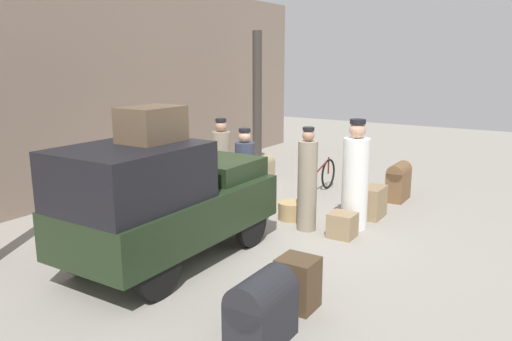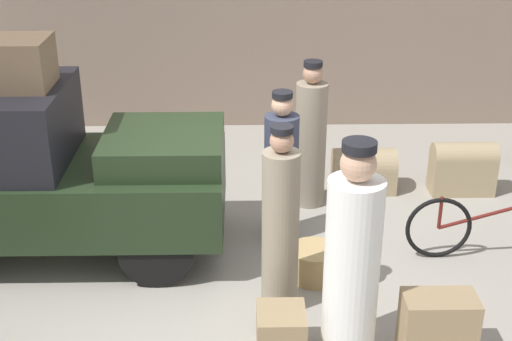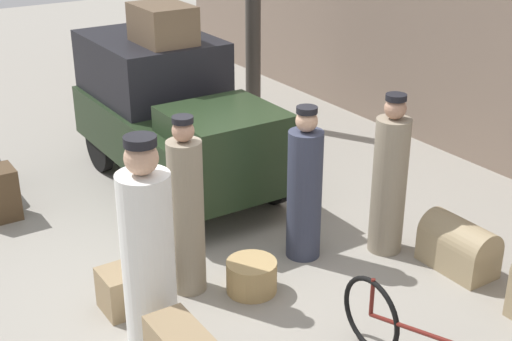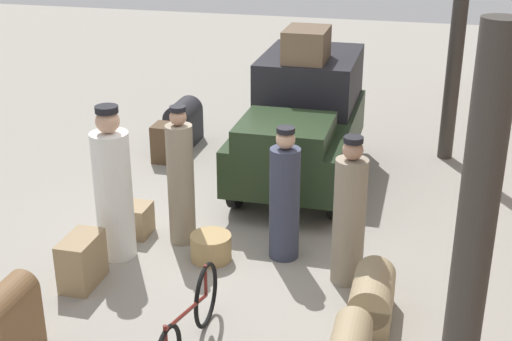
% 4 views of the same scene
% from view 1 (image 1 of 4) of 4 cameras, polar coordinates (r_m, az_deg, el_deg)
% --- Properties ---
extents(ground_plane, '(30.00, 30.00, 0.00)m').
position_cam_1_polar(ground_plane, '(8.51, 0.42, -6.67)').
color(ground_plane, gray).
extents(station_building_facade, '(16.00, 0.15, 4.50)m').
position_cam_1_polar(station_building_facade, '(10.76, -18.57, 9.00)').
color(station_building_facade, gray).
rests_on(station_building_facade, ground).
extents(canopy_pillar_right, '(0.23, 0.23, 3.49)m').
position_cam_1_polar(canopy_pillar_right, '(12.60, 0.13, 7.78)').
color(canopy_pillar_right, '#38332D').
rests_on(canopy_pillar_right, ground).
extents(truck, '(3.29, 1.51, 1.75)m').
position_cam_1_polar(truck, '(6.96, -10.58, -3.22)').
color(truck, black).
rests_on(truck, ground).
extents(bicycle, '(1.75, 0.04, 0.70)m').
position_cam_1_polar(bicycle, '(10.65, 7.06, -0.87)').
color(bicycle, black).
rests_on(bicycle, ground).
extents(wicker_basket, '(0.48, 0.48, 0.31)m').
position_cam_1_polar(wicker_basket, '(8.98, 4.08, -4.61)').
color(wicker_basket, tan).
rests_on(wicker_basket, ground).
extents(porter_standing_middle, '(0.44, 0.44, 1.85)m').
position_cam_1_polar(porter_standing_middle, '(8.50, 11.28, -1.01)').
color(porter_standing_middle, white).
rests_on(porter_standing_middle, ground).
extents(conductor_in_dark_uniform, '(0.35, 0.35, 1.70)m').
position_cam_1_polar(conductor_in_dark_uniform, '(9.72, -3.96, 0.55)').
color(conductor_in_dark_uniform, gray).
rests_on(conductor_in_dark_uniform, ground).
extents(porter_carrying_trunk, '(0.32, 0.32, 1.74)m').
position_cam_1_polar(porter_carrying_trunk, '(8.29, 5.88, -1.44)').
color(porter_carrying_trunk, gray).
rests_on(porter_carrying_trunk, ground).
extents(porter_with_bicycle, '(0.35, 0.35, 1.61)m').
position_cam_1_polar(porter_with_bicycle, '(8.99, -1.28, -0.70)').
color(porter_with_bicycle, '#33384C').
rests_on(porter_with_bicycle, ground).
extents(trunk_wicker_pale, '(0.75, 0.34, 0.64)m').
position_cam_1_polar(trunk_wicker_pale, '(11.45, 0.55, 0.13)').
color(trunk_wicker_pale, '#9E8966').
rests_on(trunk_wicker_pale, ground).
extents(trunk_barrel_dark, '(0.75, 0.42, 0.53)m').
position_cam_1_polar(trunk_barrel_dark, '(10.58, -3.22, -1.40)').
color(trunk_barrel_dark, '#9E8966').
rests_on(trunk_barrel_dark, ground).
extents(suitcase_black_upright, '(0.40, 0.43, 0.60)m').
position_cam_1_polar(suitcase_black_upright, '(5.88, 4.79, -12.70)').
color(suitcase_black_upright, '#4C3823').
rests_on(suitcase_black_upright, ground).
extents(trunk_umber_medium, '(0.39, 0.41, 0.40)m').
position_cam_1_polar(trunk_umber_medium, '(8.18, 9.84, -6.17)').
color(trunk_umber_medium, '#937A56').
rests_on(trunk_umber_medium, ground).
extents(suitcase_small_leather, '(0.58, 0.33, 0.57)m').
position_cam_1_polar(suitcase_small_leather, '(9.25, 13.26, -3.56)').
color(suitcase_small_leather, '#937A56').
rests_on(suitcase_small_leather, ground).
extents(trunk_large_brown, '(0.73, 0.46, 0.74)m').
position_cam_1_polar(trunk_large_brown, '(5.17, 0.64, -15.51)').
color(trunk_large_brown, '#232328').
rests_on(trunk_large_brown, ground).
extents(suitcase_tan_flat, '(0.67, 0.34, 0.77)m').
position_cam_1_polar(suitcase_tan_flat, '(10.49, 15.98, -1.11)').
color(suitcase_tan_flat, brown).
rests_on(suitcase_tan_flat, ground).
extents(trunk_on_truck_roof, '(0.79, 0.59, 0.46)m').
position_cam_1_polar(trunk_on_truck_roof, '(6.65, -11.85, 5.20)').
color(trunk_on_truck_roof, brown).
rests_on(trunk_on_truck_roof, truck).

